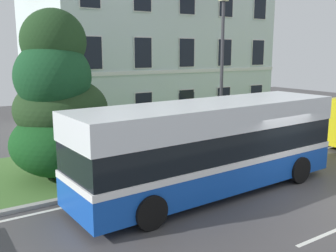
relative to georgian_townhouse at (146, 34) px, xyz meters
The scene contains 7 objects.
ground_plane 15.37m from the georgian_townhouse, 100.84° to the right, with size 60.00×56.00×0.18m.
georgian_townhouse is the anchor object (origin of this frame).
iron_verge_railing 11.92m from the georgian_townhouse, 90.00° to the right, with size 13.72×0.04×0.97m.
evergreen_tree 12.84m from the georgian_townhouse, 134.76° to the right, with size 3.63×3.73×5.99m.
single_decker_bus 14.43m from the georgian_townhouse, 111.29° to the right, with size 9.76×2.94×3.02m.
street_lamp_post 10.28m from the georgian_townhouse, 101.71° to the right, with size 0.36×0.24×6.92m.
litter_bin 11.70m from the georgian_townhouse, 70.47° to the right, with size 0.47×0.47×1.12m.
Camera 1 is at (-10.31, -7.20, 4.64)m, focal length 40.97 mm.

